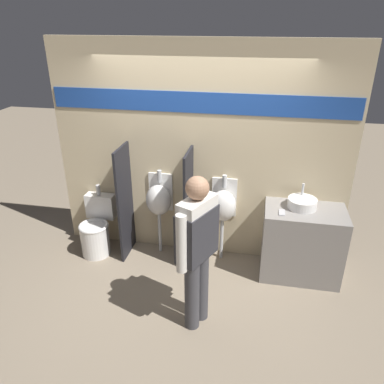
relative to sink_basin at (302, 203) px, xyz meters
name	(u,v)px	position (x,y,z in m)	size (l,w,h in m)	color
ground_plane	(189,274)	(-1.26, -0.34, -0.94)	(16.00, 16.00, 0.00)	gray
display_wall	(199,154)	(-1.26, 0.26, 0.42)	(3.65, 0.07, 2.70)	beige
sink_counter	(302,243)	(0.05, -0.06, -0.50)	(0.92, 0.57, 0.88)	gray
sink_basin	(302,203)	(0.00, 0.00, 0.00)	(0.33, 0.33, 0.26)	white
cell_phone	(282,212)	(-0.23, -0.17, -0.05)	(0.07, 0.14, 0.01)	#B7B7BC
divider_near_counter	(125,203)	(-2.16, -0.01, -0.20)	(0.03, 0.49, 1.49)	black
divider_mid	(189,209)	(-1.34, -0.01, -0.20)	(0.03, 0.49, 1.49)	black
urinal_near_counter	(159,200)	(-1.75, 0.11, -0.18)	(0.33, 0.26, 1.14)	silver
urinal_far	(223,206)	(-0.92, 0.11, -0.18)	(0.33, 0.26, 1.14)	silver
toilet	(97,230)	(-2.58, -0.07, -0.62)	(0.39, 0.55, 0.90)	white
person_in_vest	(197,244)	(-1.04, -1.09, 0.01)	(0.37, 0.53, 1.64)	#3D3D42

